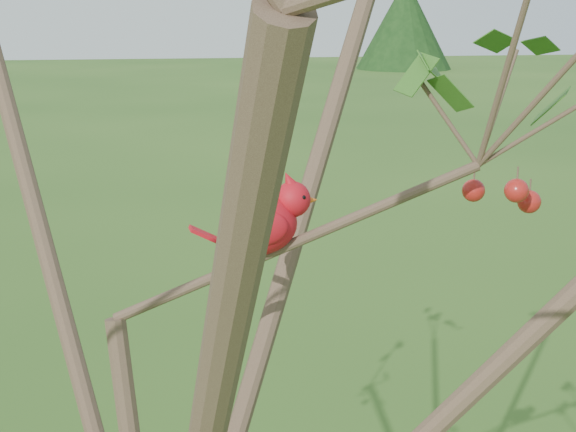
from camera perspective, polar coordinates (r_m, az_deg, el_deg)
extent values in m
sphere|color=#A21B16|center=(1.36, 15.94, 1.75)|extent=(0.04, 0.04, 0.04)
sphere|color=#A21B16|center=(1.43, 13.05, 1.78)|extent=(0.04, 0.04, 0.04)
sphere|color=#A21B16|center=(1.42, 16.77, 0.98)|extent=(0.04, 0.04, 0.04)
ellipsoid|color=red|center=(1.31, -2.12, -0.56)|extent=(0.14, 0.11, 0.10)
sphere|color=red|center=(1.31, 0.33, 1.19)|extent=(0.06, 0.06, 0.06)
cone|color=red|center=(1.31, 0.12, 2.46)|extent=(0.05, 0.04, 0.05)
cone|color=#D85914|center=(1.32, 1.58, 1.14)|extent=(0.03, 0.02, 0.02)
ellipsoid|color=black|center=(1.32, 1.16, 1.07)|extent=(0.02, 0.03, 0.03)
cube|color=red|center=(1.30, -5.32, -1.61)|extent=(0.08, 0.04, 0.04)
ellipsoid|color=red|center=(1.35, -2.68, -0.02)|extent=(0.09, 0.04, 0.06)
ellipsoid|color=red|center=(1.27, -1.96, -0.90)|extent=(0.09, 0.04, 0.06)
cylinder|color=#3D2A21|center=(34.11, 8.29, 13.14)|extent=(0.51, 0.51, 3.37)
cone|color=black|center=(34.11, 8.30, 13.38)|extent=(3.93, 3.93, 3.65)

